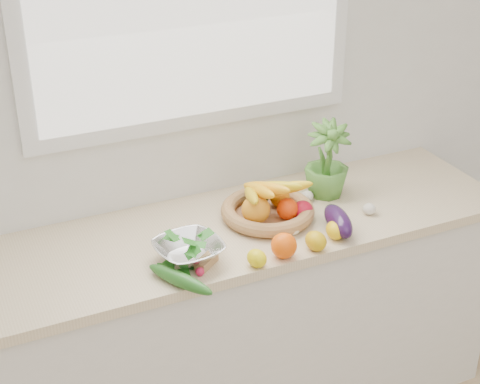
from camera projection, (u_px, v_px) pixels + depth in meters
name	position (u px, v px, depth m)	size (l,w,h in m)	color
back_wall	(192.00, 89.00, 2.77)	(4.50, 0.02, 2.70)	white
counter_cabinet	(227.00, 329.00, 2.95)	(2.20, 0.58, 0.86)	silver
countertop	(226.00, 233.00, 2.74)	(2.24, 0.62, 0.04)	beige
orange_loose	(284.00, 246.00, 2.54)	(0.09, 0.09, 0.09)	#FF5808
lemon_a	(316.00, 241.00, 2.59)	(0.07, 0.09, 0.07)	gold
lemon_b	(335.00, 230.00, 2.66)	(0.07, 0.08, 0.07)	yellow
lemon_c	(257.00, 258.00, 2.49)	(0.06, 0.08, 0.06)	yellow
apple	(303.00, 211.00, 2.77)	(0.08, 0.08, 0.08)	red
ginger	(206.00, 261.00, 2.50)	(0.10, 0.04, 0.03)	tan
garlic_a	(369.00, 209.00, 2.82)	(0.05, 0.05, 0.04)	silver
garlic_b	(307.00, 196.00, 2.92)	(0.05, 0.05, 0.04)	beige
garlic_c	(293.00, 229.00, 2.68)	(0.05, 0.05, 0.04)	white
eggplant	(338.00, 221.00, 2.70)	(0.08, 0.21, 0.09)	#270F38
cucumber	(180.00, 279.00, 2.39)	(0.05, 0.27, 0.05)	#1C5F1C
radish	(200.00, 272.00, 2.45)	(0.03, 0.03, 0.03)	#C91941
potted_herb	(327.00, 161.00, 2.91)	(0.18, 0.18, 0.32)	#4B8731
fruit_basket	(267.00, 206.00, 2.78)	(0.46, 0.46, 0.19)	tan
colander_with_spinach	(188.00, 246.00, 2.50)	(0.26, 0.26, 0.12)	white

